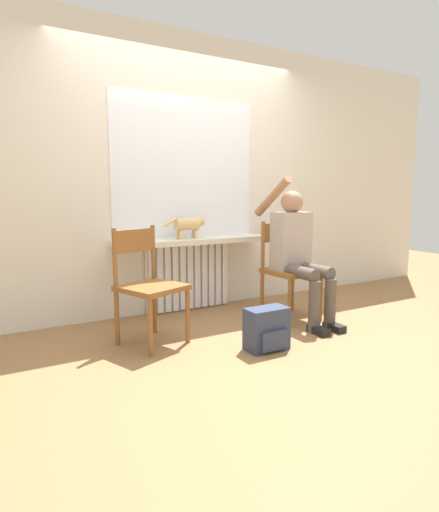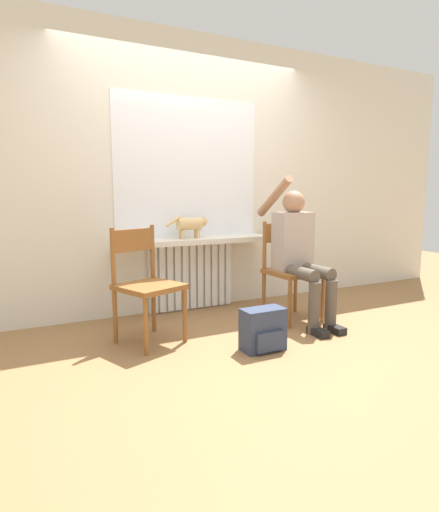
{
  "view_description": "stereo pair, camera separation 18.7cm",
  "coord_description": "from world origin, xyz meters",
  "px_view_note": "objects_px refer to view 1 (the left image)",
  "views": [
    {
      "loc": [
        -1.84,
        -2.67,
        1.16
      ],
      "look_at": [
        0.0,
        0.52,
        0.62
      ],
      "focal_mm": 30.0,
      "sensor_mm": 36.0,
      "label": 1
    },
    {
      "loc": [
        -1.68,
        -2.76,
        1.16
      ],
      "look_at": [
        0.0,
        0.52,
        0.62
      ],
      "focal_mm": 30.0,
      "sensor_mm": 36.0,
      "label": 2
    }
  ],
  "objects_px": {
    "chair_left": "(148,283)",
    "chair_right": "(289,268)",
    "backpack": "(267,329)",
    "person": "(297,248)",
    "cat": "(189,224)"
  },
  "relations": [
    {
      "from": "backpack",
      "to": "chair_right",
      "type": "bearing_deg",
      "value": 41.12
    },
    {
      "from": "chair_right",
      "to": "backpack",
      "type": "bearing_deg",
      "value": -141.8
    },
    {
      "from": "chair_left",
      "to": "person",
      "type": "height_order",
      "value": "person"
    },
    {
      "from": "chair_left",
      "to": "chair_right",
      "type": "distance_m",
      "value": 1.39
    },
    {
      "from": "chair_right",
      "to": "backpack",
      "type": "height_order",
      "value": "chair_right"
    },
    {
      "from": "chair_left",
      "to": "cat",
      "type": "relative_size",
      "value": 2.12
    },
    {
      "from": "person",
      "to": "cat",
      "type": "bearing_deg",
      "value": 135.44
    },
    {
      "from": "chair_left",
      "to": "chair_right",
      "type": "height_order",
      "value": "same"
    },
    {
      "from": "chair_left",
      "to": "backpack",
      "type": "distance_m",
      "value": 0.98
    },
    {
      "from": "chair_right",
      "to": "person",
      "type": "xyz_separation_m",
      "value": [
        0.0,
        -0.11,
        0.2
      ]
    },
    {
      "from": "person",
      "to": "backpack",
      "type": "bearing_deg",
      "value": -145.03
    },
    {
      "from": "person",
      "to": "backpack",
      "type": "distance_m",
      "value": 0.97
    },
    {
      "from": "person",
      "to": "backpack",
      "type": "xyz_separation_m",
      "value": [
        -0.67,
        -0.47,
        -0.52
      ]
    },
    {
      "from": "chair_left",
      "to": "cat",
      "type": "height_order",
      "value": "cat"
    },
    {
      "from": "person",
      "to": "cat",
      "type": "relative_size",
      "value": 3.1
    }
  ]
}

